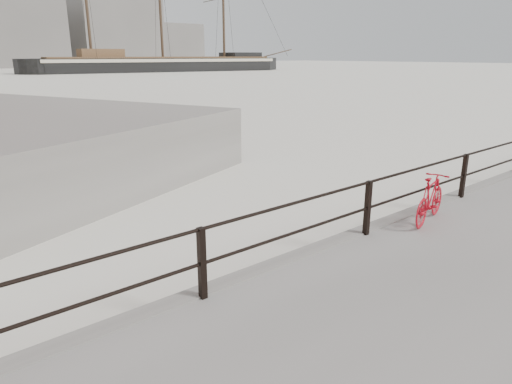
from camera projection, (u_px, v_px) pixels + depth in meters
ground at (452, 210)px, 10.59m from camera, size 400.00×400.00×0.00m
guardrail at (464, 176)px, 10.24m from camera, size 28.00×0.10×1.00m
bicycle at (430, 199)px, 8.72m from camera, size 1.56×0.58×0.93m
barque_black at (164, 71)px, 97.19m from camera, size 66.43×30.96×35.88m
industrial_mid at (114, 27)px, 147.42m from camera, size 26.00×20.00×24.00m
industrial_east at (169, 44)px, 166.65m from camera, size 20.00×16.00×14.00m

